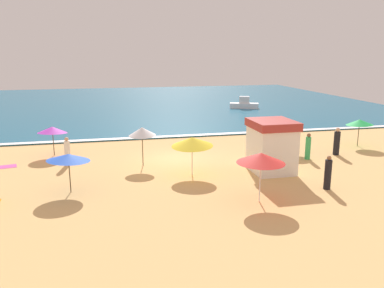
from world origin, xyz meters
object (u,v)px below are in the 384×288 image
at_px(beachgoer_4, 337,142).
at_px(beach_umbrella_6, 52,130).
at_px(beach_umbrella_4, 142,131).
at_px(beach_umbrella_5, 68,157).
at_px(beach_umbrella_1, 360,122).
at_px(lifeguard_cabana, 272,146).
at_px(beachgoer_2, 328,174).
at_px(beach_umbrella_3, 261,158).
at_px(beach_umbrella_2, 192,142).
at_px(small_boat_0, 244,104).
at_px(beachgoer_5, 252,129).
at_px(beachgoer_1, 67,152).
at_px(beach_umbrella_0, 288,123).
at_px(beachgoer_0, 308,147).

bearing_deg(beachgoer_4, beach_umbrella_6, 167.56).
bearing_deg(beach_umbrella_4, beachgoer_4, -1.29).
xyz_separation_m(beach_umbrella_5, beachgoer_4, (16.53, 3.50, -0.90)).
relative_size(beach_umbrella_1, beach_umbrella_5, 0.95).
bearing_deg(lifeguard_cabana, beachgoer_2, -66.13).
bearing_deg(beachgoer_4, beach_umbrella_3, -140.56).
bearing_deg(beachgoer_4, beach_umbrella_5, -168.04).
bearing_deg(beach_umbrella_2, small_boat_0, 63.52).
bearing_deg(beachgoer_5, beachgoer_2, -92.54).
xyz_separation_m(beach_umbrella_3, beachgoer_2, (3.90, 0.81, -1.25)).
distance_m(beach_umbrella_5, beachgoer_1, 5.08).
bearing_deg(beach_umbrella_5, beach_umbrella_4, 44.24).
distance_m(beach_umbrella_3, beachgoer_1, 12.11).
distance_m(lifeguard_cabana, beach_umbrella_1, 9.63).
height_order(beach_umbrella_2, beachgoer_1, beach_umbrella_2).
height_order(beachgoer_2, beachgoer_4, beachgoer_4).
bearing_deg(beach_umbrella_0, beach_umbrella_4, -172.20).
relative_size(beach_umbrella_3, small_boat_0, 0.87).
relative_size(beach_umbrella_1, beachgoer_1, 1.54).
bearing_deg(beach_umbrella_5, beach_umbrella_1, 15.31).
distance_m(beach_umbrella_4, beachgoer_5, 10.40).
distance_m(lifeguard_cabana, beachgoer_0, 3.90).
relative_size(beach_umbrella_1, beach_umbrella_3, 0.86).
xyz_separation_m(beach_umbrella_6, beachgoer_5, (14.32, 1.52, -0.83)).
relative_size(beach_umbrella_0, small_boat_0, 0.71).
xyz_separation_m(beach_umbrella_3, beachgoer_4, (8.13, 6.69, -1.20)).
bearing_deg(small_boat_0, lifeguard_cabana, -106.82).
distance_m(beachgoer_0, small_boat_0, 22.25).
bearing_deg(beach_umbrella_3, beach_umbrella_2, 114.40).
bearing_deg(beach_umbrella_3, beach_umbrella_5, 159.24).
xyz_separation_m(beach_umbrella_5, beachgoer_0, (14.14, 2.90, -0.95)).
relative_size(beachgoer_0, beachgoer_2, 0.98).
height_order(beach_umbrella_1, beachgoer_1, beach_umbrella_1).
distance_m(beach_umbrella_4, beach_umbrella_6, 6.56).
height_order(beach_umbrella_0, beach_umbrella_6, beach_umbrella_0).
bearing_deg(lifeguard_cabana, beach_umbrella_4, 158.08).
height_order(beach_umbrella_3, beachgoer_5, beach_umbrella_3).
relative_size(lifeguard_cabana, beach_umbrella_4, 1.24).
xyz_separation_m(beachgoer_1, beachgoer_2, (12.77, -7.34, -0.00)).
relative_size(beach_umbrella_5, beachgoer_1, 1.62).
xyz_separation_m(beach_umbrella_0, beachgoer_2, (-1.51, -7.52, -1.15)).
distance_m(beach_umbrella_2, beachgoer_2, 7.13).
relative_size(beach_umbrella_4, small_boat_0, 0.68).
distance_m(beachgoer_0, beachgoer_1, 14.75).
height_order(beach_umbrella_1, small_boat_0, beach_umbrella_1).
height_order(beach_umbrella_3, beachgoer_1, beach_umbrella_3).
bearing_deg(beachgoer_0, beach_umbrella_0, 98.24).
height_order(lifeguard_cabana, beach_umbrella_5, lifeguard_cabana).
distance_m(lifeguard_cabana, small_boat_0, 24.89).
xyz_separation_m(beach_umbrella_2, beach_umbrella_6, (-7.85, 6.11, -0.18)).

